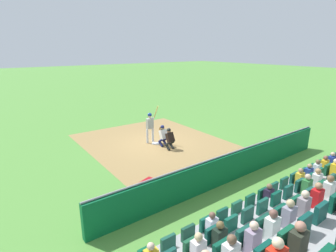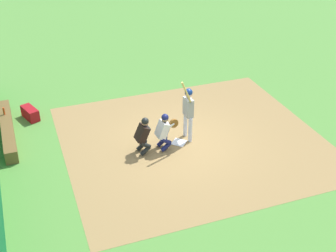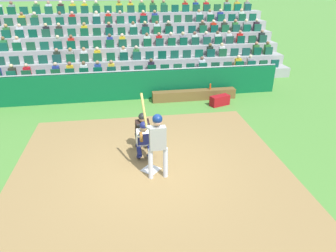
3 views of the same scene
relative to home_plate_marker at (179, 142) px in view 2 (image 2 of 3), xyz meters
name	(u,v)px [view 2 (image 2 of 3)]	position (x,y,z in m)	size (l,w,h in m)	color
ground_plane	(179,143)	(0.00, 0.00, -0.02)	(160.00, 160.00, 0.00)	#518D39
infield_dirt_patch	(193,140)	(0.00, 0.50, -0.01)	(7.84, 8.62, 0.01)	#977847
home_plate_marker	(179,142)	(0.00, 0.00, 0.00)	(0.44, 0.44, 0.02)	white
batter_at_plate	(188,108)	(-0.15, 0.37, 1.18)	(0.66, 0.56, 2.35)	silver
catcher_crouching	(164,130)	(0.13, -0.58, 0.71)	(0.48, 0.73, 1.30)	navy
home_plate_umpire	(143,134)	(0.10, -1.29, 0.68)	(0.49, 0.49, 1.28)	black
dugout_bench	(8,130)	(-2.60, -5.36, 0.20)	(3.79, 0.40, 0.44)	brown
water_bottle_on_bench	(4,111)	(-3.34, -5.37, 0.56)	(0.07, 0.07, 0.26)	#D14518
equipment_duffel_bag	(30,113)	(-3.53, -4.50, 0.20)	(0.85, 0.36, 0.43)	#A01218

